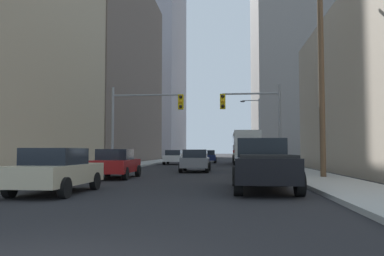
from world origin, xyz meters
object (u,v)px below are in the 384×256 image
at_px(sedan_red, 116,163).
at_px(traffic_signal_near_right, 253,113).
at_px(sedan_beige, 56,170).
at_px(sedan_grey, 195,160).
at_px(traffic_signal_near_left, 144,113).
at_px(sedan_navy, 208,156).
at_px(pickup_truck_black, 263,164).
at_px(city_bus, 245,146).
at_px(sedan_white, 174,157).

xyz_separation_m(sedan_red, traffic_signal_near_right, (7.63, 7.05, 3.29)).
height_order(sedan_beige, traffic_signal_near_right, traffic_signal_near_right).
xyz_separation_m(sedan_red, sedan_grey, (3.64, 6.70, 0.00)).
bearing_deg(sedan_red, sedan_beige, -89.20).
bearing_deg(traffic_signal_near_left, sedan_navy, 79.76).
bearing_deg(sedan_beige, pickup_truck_black, 14.02).
height_order(city_bus, sedan_beige, city_bus).
bearing_deg(city_bus, traffic_signal_near_left, -117.14).
bearing_deg(sedan_white, sedan_beige, -90.06).
bearing_deg(pickup_truck_black, traffic_signal_near_left, 119.66).
bearing_deg(sedan_beige, sedan_white, 89.94).
xyz_separation_m(city_bus, pickup_truck_black, (-0.61, -27.88, -1.00)).
bearing_deg(sedan_white, sedan_red, -90.36).
bearing_deg(traffic_signal_near_left, sedan_grey, -5.44).
relative_size(pickup_truck_black, sedan_beige, 1.29).
xyz_separation_m(sedan_beige, sedan_grey, (3.53, 14.04, 0.00)).
bearing_deg(traffic_signal_near_right, traffic_signal_near_left, 180.00).
bearing_deg(traffic_signal_near_left, sedan_beige, -89.30).
xyz_separation_m(sedan_navy, traffic_signal_near_left, (-3.58, -19.80, 3.34)).
xyz_separation_m(sedan_white, traffic_signal_near_right, (7.49, -14.15, 3.29)).
height_order(sedan_navy, traffic_signal_near_right, traffic_signal_near_right).
distance_m(sedan_grey, sedan_navy, 20.15).
bearing_deg(sedan_beige, city_bus, 75.55).
distance_m(city_bus, traffic_signal_near_right, 15.38).
xyz_separation_m(sedan_red, sedan_navy, (3.50, 26.85, 0.00)).
relative_size(pickup_truck_black, traffic_signal_near_right, 0.91).
bearing_deg(traffic_signal_near_right, sedan_red, -137.25).
distance_m(sedan_white, traffic_signal_near_left, 14.54).
xyz_separation_m(sedan_grey, traffic_signal_near_left, (-3.71, 0.35, 3.34)).
height_order(sedan_white, traffic_signal_near_left, traffic_signal_near_left).
bearing_deg(sedan_grey, pickup_truck_black, -74.15).
xyz_separation_m(city_bus, sedan_beige, (-7.63, -29.63, -1.16)).
distance_m(city_bus, sedan_beige, 30.62).
xyz_separation_m(pickup_truck_black, traffic_signal_near_left, (-7.20, 12.64, 3.17)).
distance_m(pickup_truck_black, sedan_beige, 7.24).
xyz_separation_m(sedan_white, traffic_signal_near_left, (-0.20, -14.15, 3.34)).
relative_size(sedan_red, sedan_white, 1.01).
distance_m(pickup_truck_black, sedan_grey, 12.78).
xyz_separation_m(traffic_signal_near_left, traffic_signal_near_right, (7.70, -0.00, -0.05)).
xyz_separation_m(city_bus, traffic_signal_near_left, (-7.81, -15.23, 2.18)).
distance_m(sedan_grey, traffic_signal_near_right, 5.18).
bearing_deg(traffic_signal_near_left, traffic_signal_near_right, -0.00).
relative_size(sedan_beige, traffic_signal_near_right, 0.71).
xyz_separation_m(sedan_beige, traffic_signal_near_right, (7.52, 14.40, 3.29)).
height_order(sedan_grey, traffic_signal_near_right, traffic_signal_near_right).
height_order(city_bus, traffic_signal_near_left, traffic_signal_near_left).
height_order(sedan_navy, traffic_signal_near_left, traffic_signal_near_left).
height_order(sedan_beige, sedan_white, same).
height_order(sedan_white, traffic_signal_near_right, traffic_signal_near_right).
bearing_deg(sedan_grey, sedan_navy, 90.38).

